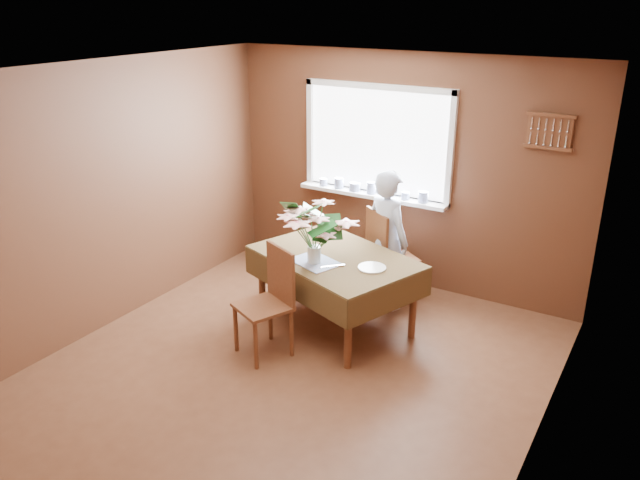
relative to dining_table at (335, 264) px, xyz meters
The scene contains 15 objects.
floor 1.17m from the dining_table, 84.81° to the right, with size 4.50×4.50×0.00m, color brown.
ceiling 2.09m from the dining_table, 84.81° to the right, with size 4.50×4.50×0.00m, color white.
wall_back 1.42m from the dining_table, 86.09° to the left, with size 4.00×4.00×0.00m, color brown.
wall_front 3.27m from the dining_table, 88.44° to the right, with size 4.00×4.00×0.00m, color brown.
wall_left 2.23m from the dining_table, 153.19° to the right, with size 4.50×4.50×0.00m, color brown.
wall_right 2.38m from the dining_table, 24.84° to the right, with size 4.50×4.50×0.00m, color brown.
window_assembly 1.43m from the dining_table, 99.71° to the left, with size 1.72×0.20×1.22m.
spoon_rack 2.32m from the dining_table, 39.09° to the left, with size 0.44×0.05×0.33m.
dining_table is the anchor object (origin of this frame).
chair_far 0.75m from the dining_table, 75.01° to the left, with size 0.60×0.60×1.00m.
chair_near 0.75m from the dining_table, 109.54° to the right, with size 0.56×0.56×0.98m.
seated_woman 0.70m from the dining_table, 70.41° to the left, with size 0.53×0.35×1.45m, color white.
flower_bouquet 0.51m from the dining_table, 109.55° to the right, with size 0.64×0.64×0.55m.
side_plate 0.45m from the dining_table, 10.71° to the right, with size 0.25×0.25×0.01m, color white.
table_knife 0.28m from the dining_table, 65.64° to the right, with size 0.02×0.23×0.00m, color silver.
Camera 1 is at (2.57, -3.72, 3.01)m, focal length 35.00 mm.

